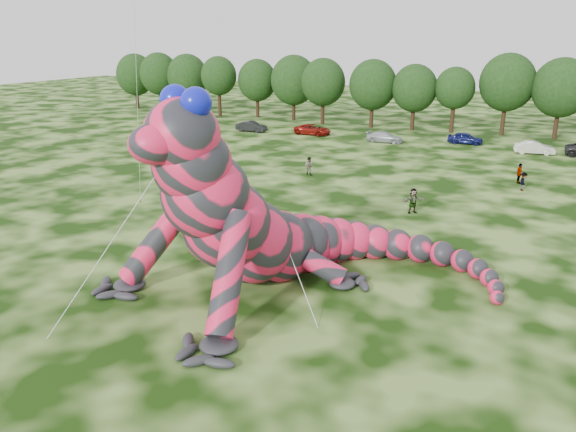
{
  "coord_description": "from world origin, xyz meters",
  "views": [
    {
      "loc": [
        14.51,
        -20.47,
        12.76
      ],
      "look_at": [
        2.69,
        3.69,
        4.0
      ],
      "focal_mm": 35.0,
      "sensor_mm": 36.0,
      "label": 1
    }
  ],
  "objects_px": {
    "tree_7": "(372,94)",
    "spectator_5": "(413,201)",
    "tree_0": "(136,81)",
    "car_5": "(534,148)",
    "tree_8": "(414,97)",
    "car_1": "(251,126)",
    "car_4": "(465,138)",
    "tree_4": "(257,88)",
    "car_3": "(385,137)",
    "inflatable_gecko": "(274,183)",
    "tree_2": "(188,83)",
    "tree_5": "(294,88)",
    "tree_6": "(323,91)",
    "tree_10": "(506,94)",
    "tree_3": "(219,86)",
    "spectator_2": "(523,182)",
    "tree_1": "(160,82)",
    "tree_9": "(454,100)",
    "spectator_1": "(309,166)",
    "tree_11": "(560,99)",
    "car_0": "(204,118)",
    "spectator_0": "(224,174)",
    "spectator_3": "(519,174)"
  },
  "relations": [
    {
      "from": "tree_4",
      "to": "spectator_3",
      "type": "relative_size",
      "value": 4.95
    },
    {
      "from": "tree_5",
      "to": "car_1",
      "type": "relative_size",
      "value": 2.3
    },
    {
      "from": "tree_0",
      "to": "car_5",
      "type": "xyz_separation_m",
      "value": [
        66.64,
        -12.4,
        -4.05
      ]
    },
    {
      "from": "spectator_2",
      "to": "tree_8",
      "type": "bearing_deg",
      "value": 16.23
    },
    {
      "from": "tree_0",
      "to": "tree_7",
      "type": "relative_size",
      "value": 1.0
    },
    {
      "from": "tree_6",
      "to": "spectator_5",
      "type": "bearing_deg",
      "value": -58.42
    },
    {
      "from": "tree_8",
      "to": "tree_9",
      "type": "distance_m",
      "value": 5.3
    },
    {
      "from": "tree_3",
      "to": "spectator_0",
      "type": "xyz_separation_m",
      "value": [
        23.87,
        -36.62,
        -3.83
      ]
    },
    {
      "from": "tree_3",
      "to": "car_1",
      "type": "height_order",
      "value": "tree_3"
    },
    {
      "from": "tree_11",
      "to": "tree_7",
      "type": "bearing_deg",
      "value": -176.67
    },
    {
      "from": "car_1",
      "to": "car_4",
      "type": "xyz_separation_m",
      "value": [
        27.78,
        3.56,
        0.0
      ]
    },
    {
      "from": "spectator_2",
      "to": "spectator_5",
      "type": "height_order",
      "value": "spectator_5"
    },
    {
      "from": "tree_4",
      "to": "spectator_5",
      "type": "xyz_separation_m",
      "value": [
        34.95,
        -39.22,
        -3.58
      ]
    },
    {
      "from": "spectator_2",
      "to": "tree_2",
      "type": "bearing_deg",
      "value": 47.44
    },
    {
      "from": "tree_10",
      "to": "spectator_5",
      "type": "distance_m",
      "value": 39.38
    },
    {
      "from": "tree_9",
      "to": "spectator_1",
      "type": "relative_size",
      "value": 4.98
    },
    {
      "from": "tree_1",
      "to": "spectator_1",
      "type": "distance_m",
      "value": 52.33
    },
    {
      "from": "tree_3",
      "to": "tree_11",
      "type": "relative_size",
      "value": 0.94
    },
    {
      "from": "inflatable_gecko",
      "to": "tree_2",
      "type": "distance_m",
      "value": 69.98
    },
    {
      "from": "tree_2",
      "to": "tree_5",
      "type": "xyz_separation_m",
      "value": [
        19.89,
        -0.33,
        0.08
      ]
    },
    {
      "from": "tree_6",
      "to": "tree_8",
      "type": "relative_size",
      "value": 1.06
    },
    {
      "from": "car_4",
      "to": "spectator_5",
      "type": "bearing_deg",
      "value": -179.57
    },
    {
      "from": "tree_1",
      "to": "car_0",
      "type": "xyz_separation_m",
      "value": [
        14.39,
        -8.18,
        -4.25
      ]
    },
    {
      "from": "tree_7",
      "to": "spectator_5",
      "type": "distance_m",
      "value": 40.54
    },
    {
      "from": "tree_1",
      "to": "car_0",
      "type": "bearing_deg",
      "value": -29.63
    },
    {
      "from": "tree_4",
      "to": "car_3",
      "type": "bearing_deg",
      "value": -26.45
    },
    {
      "from": "tree_1",
      "to": "tree_7",
      "type": "bearing_deg",
      "value": -1.87
    },
    {
      "from": "tree_3",
      "to": "spectator_2",
      "type": "bearing_deg",
      "value": -29.61
    },
    {
      "from": "spectator_5",
      "to": "tree_5",
      "type": "bearing_deg",
      "value": 85.15
    },
    {
      "from": "tree_5",
      "to": "tree_6",
      "type": "bearing_deg",
      "value": -17.46
    },
    {
      "from": "tree_7",
      "to": "car_1",
      "type": "height_order",
      "value": "tree_7"
    },
    {
      "from": "tree_3",
      "to": "tree_9",
      "type": "distance_m",
      "value": 36.79
    },
    {
      "from": "tree_11",
      "to": "tree_9",
      "type": "bearing_deg",
      "value": -176.18
    },
    {
      "from": "tree_10",
      "to": "car_4",
      "type": "height_order",
      "value": "tree_10"
    },
    {
      "from": "tree_9",
      "to": "spectator_2",
      "type": "relative_size",
      "value": 5.46
    },
    {
      "from": "tree_1",
      "to": "car_5",
      "type": "xyz_separation_m",
      "value": [
        60.43,
        -11.22,
        -4.2
      ]
    },
    {
      "from": "tree_9",
      "to": "tree_10",
      "type": "relative_size",
      "value": 0.83
    },
    {
      "from": "tree_9",
      "to": "car_3",
      "type": "xyz_separation_m",
      "value": [
        -6.02,
        -10.91,
        -3.69
      ]
    },
    {
      "from": "tree_4",
      "to": "car_1",
      "type": "bearing_deg",
      "value": -64.44
    },
    {
      "from": "tree_8",
      "to": "car_1",
      "type": "distance_m",
      "value": 22.56
    },
    {
      "from": "tree_3",
      "to": "spectator_5",
      "type": "relative_size",
      "value": 4.99
    },
    {
      "from": "tree_6",
      "to": "tree_1",
      "type": "bearing_deg",
      "value": 177.46
    },
    {
      "from": "tree_4",
      "to": "spectator_2",
      "type": "height_order",
      "value": "tree_4"
    },
    {
      "from": "tree_5",
      "to": "tree_4",
      "type": "bearing_deg",
      "value": 177.57
    },
    {
      "from": "tree_7",
      "to": "car_3",
      "type": "height_order",
      "value": "tree_7"
    },
    {
      "from": "tree_8",
      "to": "tree_0",
      "type": "bearing_deg",
      "value": 177.44
    },
    {
      "from": "tree_3",
      "to": "car_5",
      "type": "bearing_deg",
      "value": -12.09
    },
    {
      "from": "inflatable_gecko",
      "to": "car_1",
      "type": "xyz_separation_m",
      "value": [
        -25.0,
        41.4,
        -4.63
      ]
    },
    {
      "from": "tree_9",
      "to": "car_1",
      "type": "relative_size",
      "value": 2.03
    },
    {
      "from": "tree_11",
      "to": "spectator_5",
      "type": "distance_m",
      "value": 39.83
    }
  ]
}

